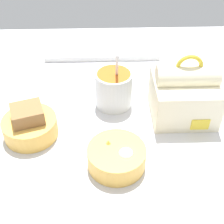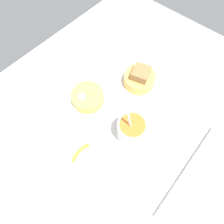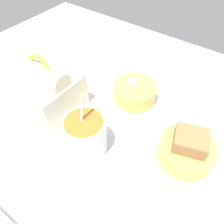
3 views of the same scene
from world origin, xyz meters
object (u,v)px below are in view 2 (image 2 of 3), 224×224
Objects in this scene: bento_bowl_snacks at (88,97)px; bento_bowl_sandwich at (140,78)px; keyboard at (202,180)px; soup_cup at (131,129)px; lunch_bag at (85,159)px.

bento_bowl_sandwich is at bearing 153.60° from bento_bowl_snacks.
soup_cup reaches higher than keyboard.
bento_bowl_snacks is (2.77, -50.56, 1.61)cm from keyboard.
bento_bowl_snacks is (-0.19, -22.02, -2.57)cm from soup_cup.
bento_bowl_snacks is at bearing -90.49° from soup_cup.
bento_bowl_sandwich reaches higher than keyboard.
lunch_bag is 39.68cm from bento_bowl_sandwich.
soup_cup is 1.25× the size of bento_bowl_sandwich.
bento_bowl_snacks is (20.74, -10.30, -0.55)cm from bento_bowl_sandwich.
lunch_bag is 25.35cm from bento_bowl_snacks.
keyboard is 2.98× the size of bento_bowl_snacks.
keyboard is 2.34× the size of soup_cup.
lunch_bag reaches higher than soup_cup.
lunch_bag is 1.08× the size of soup_cup.
soup_cup is 22.17cm from bento_bowl_snacks.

